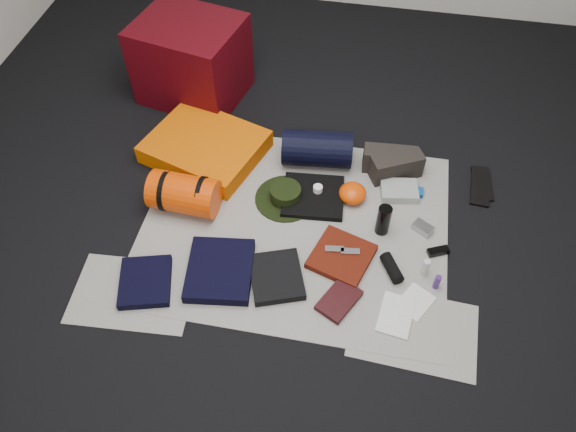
% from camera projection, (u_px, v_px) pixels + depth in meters
% --- Properties ---
extents(floor, '(4.50, 4.50, 0.02)m').
position_uv_depth(floor, '(295.00, 228.00, 2.99)').
color(floor, black).
rests_on(floor, ground).
extents(newspaper_mat, '(1.60, 1.30, 0.01)m').
position_uv_depth(newspaper_mat, '(295.00, 226.00, 2.98)').
color(newspaper_mat, '#B1ACA3').
rests_on(newspaper_mat, floor).
extents(newspaper_sheet_front_left, '(0.61, 0.44, 0.00)m').
position_uv_depth(newspaper_sheet_front_left, '(133.00, 293.00, 2.73)').
color(newspaper_sheet_front_left, '#B1ACA3').
rests_on(newspaper_sheet_front_left, floor).
extents(newspaper_sheet_front_right, '(0.60, 0.43, 0.00)m').
position_uv_depth(newspaper_sheet_front_right, '(413.00, 330.00, 2.60)').
color(newspaper_sheet_front_right, '#B1ACA3').
rests_on(newspaper_sheet_front_right, floor).
extents(red_cabinet, '(0.70, 0.63, 0.51)m').
position_uv_depth(red_cabinet, '(191.00, 60.00, 3.49)').
color(red_cabinet, '#48050C').
rests_on(red_cabinet, floor).
extents(sleeping_pad, '(0.75, 0.68, 0.11)m').
position_uv_depth(sleeping_pad, '(205.00, 147.00, 3.28)').
color(sleeping_pad, '#EB6202').
rests_on(sleeping_pad, newspaper_mat).
extents(stuff_sack, '(0.37, 0.23, 0.21)m').
position_uv_depth(stuff_sack, '(184.00, 194.00, 2.98)').
color(stuff_sack, '#E23E03').
rests_on(stuff_sack, newspaper_mat).
extents(sack_strap_left, '(0.02, 0.22, 0.22)m').
position_uv_depth(sack_strap_left, '(166.00, 191.00, 2.99)').
color(sack_strap_left, black).
rests_on(sack_strap_left, newspaper_mat).
extents(sack_strap_right, '(0.02, 0.22, 0.22)m').
position_uv_depth(sack_strap_right, '(202.00, 196.00, 2.97)').
color(sack_strap_right, black).
rests_on(sack_strap_right, newspaper_mat).
extents(navy_duffel, '(0.42, 0.25, 0.21)m').
position_uv_depth(navy_duffel, '(317.00, 149.00, 3.20)').
color(navy_duffel, black).
rests_on(navy_duffel, newspaper_mat).
extents(boonie_brim, '(0.37, 0.37, 0.01)m').
position_uv_depth(boonie_brim, '(286.00, 198.00, 3.09)').
color(boonie_brim, black).
rests_on(boonie_brim, newspaper_mat).
extents(boonie_crown, '(0.17, 0.17, 0.07)m').
position_uv_depth(boonie_crown, '(286.00, 193.00, 3.06)').
color(boonie_crown, black).
rests_on(boonie_crown, boonie_brim).
extents(hiking_boot_left, '(0.30, 0.13, 0.14)m').
position_uv_depth(hiking_boot_left, '(389.00, 159.00, 3.19)').
color(hiking_boot_left, black).
rests_on(hiking_boot_left, newspaper_mat).
extents(hiking_boot_right, '(0.31, 0.23, 0.15)m').
position_uv_depth(hiking_boot_right, '(396.00, 167.00, 3.15)').
color(hiking_boot_right, black).
rests_on(hiking_boot_right, newspaper_mat).
extents(flip_flop_left, '(0.12, 0.27, 0.01)m').
position_uv_depth(flip_flop_left, '(482.00, 183.00, 3.17)').
color(flip_flop_left, black).
rests_on(flip_flop_left, floor).
extents(flip_flop_right, '(0.12, 0.28, 0.02)m').
position_uv_depth(flip_flop_right, '(480.00, 187.00, 3.15)').
color(flip_flop_right, black).
rests_on(flip_flop_right, floor).
extents(trousers_navy_a, '(0.31, 0.33, 0.04)m').
position_uv_depth(trousers_navy_a, '(145.00, 282.00, 2.74)').
color(trousers_navy_a, black).
rests_on(trousers_navy_a, newspaper_mat).
extents(trousers_navy_b, '(0.36, 0.40, 0.06)m').
position_uv_depth(trousers_navy_b, '(220.00, 270.00, 2.77)').
color(trousers_navy_b, black).
rests_on(trousers_navy_b, newspaper_mat).
extents(trousers_charcoal, '(0.33, 0.35, 0.04)m').
position_uv_depth(trousers_charcoal, '(276.00, 277.00, 2.75)').
color(trousers_charcoal, black).
rests_on(trousers_charcoal, newspaper_mat).
extents(black_tshirt, '(0.36, 0.34, 0.03)m').
position_uv_depth(black_tshirt, '(313.00, 196.00, 3.09)').
color(black_tshirt, black).
rests_on(black_tshirt, newspaper_mat).
extents(red_shirt, '(0.35, 0.35, 0.04)m').
position_uv_depth(red_shirt, '(341.00, 256.00, 2.83)').
color(red_shirt, '#511408').
rests_on(red_shirt, newspaper_mat).
extents(orange_stuff_sack, '(0.16, 0.16, 0.10)m').
position_uv_depth(orange_stuff_sack, '(353.00, 193.00, 3.06)').
color(orange_stuff_sack, '#E23E03').
rests_on(orange_stuff_sack, newspaper_mat).
extents(first_aid_pouch, '(0.22, 0.18, 0.05)m').
position_uv_depth(first_aid_pouch, '(399.00, 191.00, 3.10)').
color(first_aid_pouch, gray).
rests_on(first_aid_pouch, newspaper_mat).
extents(water_bottle, '(0.09, 0.09, 0.18)m').
position_uv_depth(water_bottle, '(383.00, 220.00, 2.89)').
color(water_bottle, black).
rests_on(water_bottle, newspaper_mat).
extents(speaker, '(0.13, 0.17, 0.06)m').
position_uv_depth(speaker, '(392.00, 268.00, 2.77)').
color(speaker, black).
rests_on(speaker, newspaper_mat).
extents(compact_camera, '(0.12, 0.11, 0.04)m').
position_uv_depth(compact_camera, '(423.00, 228.00, 2.94)').
color(compact_camera, '#A7A7AC').
rests_on(compact_camera, newspaper_mat).
extents(cyan_case, '(0.10, 0.06, 0.03)m').
position_uv_depth(cyan_case, '(415.00, 192.00, 3.11)').
color(cyan_case, '#0E4A8C').
rests_on(cyan_case, newspaper_mat).
extents(toiletry_purple, '(0.04, 0.04, 0.09)m').
position_uv_depth(toiletry_purple, '(437.00, 282.00, 2.71)').
color(toiletry_purple, '#3D2067').
rests_on(toiletry_purple, newspaper_mat).
extents(toiletry_clear, '(0.04, 0.04, 0.10)m').
position_uv_depth(toiletry_clear, '(425.00, 267.00, 2.75)').
color(toiletry_clear, '#BABFBA').
rests_on(toiletry_clear, newspaper_mat).
extents(paperback_book, '(0.22, 0.26, 0.03)m').
position_uv_depth(paperback_book, '(339.00, 300.00, 2.68)').
color(paperback_book, black).
rests_on(paperback_book, newspaper_mat).
extents(map_booklet, '(0.18, 0.24, 0.01)m').
position_uv_depth(map_booklet, '(396.00, 315.00, 2.64)').
color(map_booklet, silver).
rests_on(map_booklet, newspaper_mat).
extents(map_printout, '(0.20, 0.22, 0.01)m').
position_uv_depth(map_printout, '(415.00, 302.00, 2.69)').
color(map_printout, silver).
rests_on(map_printout, newspaper_mat).
extents(sunglasses, '(0.12, 0.08, 0.03)m').
position_uv_depth(sunglasses, '(438.00, 251.00, 2.86)').
color(sunglasses, black).
rests_on(sunglasses, newspaper_mat).
extents(key_cluster, '(0.08, 0.08, 0.01)m').
position_uv_depth(key_cluster, '(148.00, 283.00, 2.75)').
color(key_cluster, '#A7A7AC').
rests_on(key_cluster, newspaper_mat).
extents(tape_roll, '(0.05, 0.05, 0.03)m').
position_uv_depth(tape_roll, '(318.00, 189.00, 3.08)').
color(tape_roll, white).
rests_on(tape_roll, black_tshirt).
extents(energy_bar_a, '(0.10, 0.05, 0.01)m').
position_uv_depth(energy_bar_a, '(335.00, 249.00, 2.83)').
color(energy_bar_a, '#A7A7AC').
rests_on(energy_bar_a, red_shirt).
extents(energy_bar_b, '(0.10, 0.05, 0.01)m').
position_uv_depth(energy_bar_b, '(350.00, 252.00, 2.82)').
color(energy_bar_b, '#A7A7AC').
rests_on(energy_bar_b, red_shirt).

